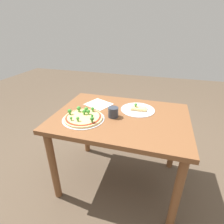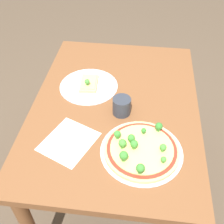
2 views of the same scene
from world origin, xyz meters
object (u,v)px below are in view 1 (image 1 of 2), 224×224
object	(u,v)px
dining_table	(120,127)
drinking_cup	(113,112)
pizza_tray_whole	(83,117)
pizza_tray_slice	(138,109)

from	to	relation	value
dining_table	drinking_cup	world-z (taller)	drinking_cup
pizza_tray_whole	drinking_cup	size ratio (longest dim) A/B	4.02
dining_table	drinking_cup	distance (m)	0.16
drinking_cup	pizza_tray_slice	bearing A→B (deg)	-133.30
pizza_tray_slice	dining_table	bearing A→B (deg)	51.53
dining_table	pizza_tray_slice	world-z (taller)	pizza_tray_slice
dining_table	pizza_tray_slice	bearing A→B (deg)	-128.47
dining_table	pizza_tray_whole	bearing A→B (deg)	26.28
pizza_tray_slice	drinking_cup	distance (m)	0.26
pizza_tray_whole	drinking_cup	world-z (taller)	drinking_cup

